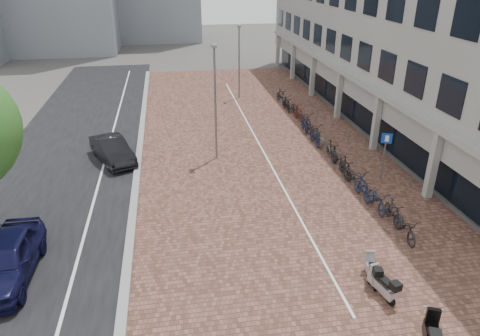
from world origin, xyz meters
The scene contains 14 objects.
ground centered at (0.00, 0.00, 0.00)m, with size 140.00×140.00×0.00m, color #474442.
plaza_brick centered at (2.00, 12.00, 0.01)m, with size 14.50×42.00×0.04m, color brown.
street_asphalt centered at (-9.00, 12.00, 0.01)m, with size 8.00×50.00×0.03m, color black.
curb centered at (-5.10, 12.00, 0.07)m, with size 0.35×42.00×0.14m, color gray.
lane_line centered at (-7.00, 12.00, 0.02)m, with size 0.12×44.00×0.00m, color white.
parking_line centered at (2.20, 12.00, 0.04)m, with size 0.10×30.00×0.00m, color white.
car_navy centered at (-9.21, 0.98, 0.79)m, with size 1.87×4.64×1.58m, color black.
car_dark centered at (-6.50, 10.85, 0.69)m, with size 1.45×4.16×1.37m, color black.
scooter_front centered at (3.50, -1.34, 0.48)m, with size 0.44×1.41×0.97m, color #ABACB0, non-canonical shape.
scooter_back centered at (3.50, -2.11, 0.49)m, with size 0.45×1.43×0.99m, color #B1B2B7, non-canonical shape.
parking_sign centered at (7.50, 6.21, 1.71)m, with size 0.50×0.24×2.53m.
lamp_near centered at (-0.66, 10.26, 3.18)m, with size 0.12×0.12×6.36m, color gray.
lamp_far centered at (2.64, 22.34, 2.87)m, with size 0.12×0.12×5.75m, color slate.
bike_row centered at (5.83, 10.65, 0.52)m, with size 1.22×21.46×1.05m.
Camera 1 is at (-3.13, -12.79, 10.27)m, focal length 32.78 mm.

